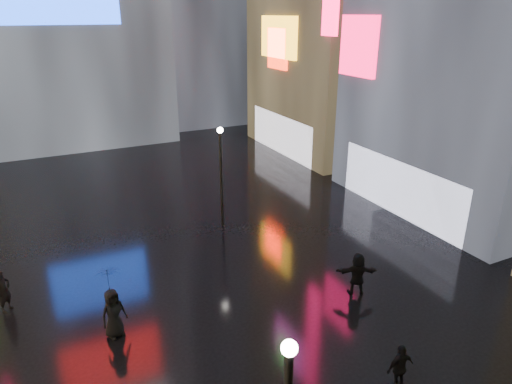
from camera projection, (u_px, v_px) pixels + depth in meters
ground at (186, 232)px, 23.04m from camera, size 140.00×140.00×0.00m
lamp_far at (221, 172)px, 22.71m from camera, size 0.30×0.30×5.20m
pedestrian_3 at (400, 367)px, 13.19m from camera, size 0.92×0.41×1.55m
pedestrian_4 at (113, 313)px, 15.35m from camera, size 1.02×0.83×1.80m
pedestrian_5 at (357, 274)px, 17.70m from camera, size 1.69×1.14×1.75m
pedestrian_6 at (4, 291)px, 16.69m from camera, size 0.70×0.71×1.66m
umbrella_2 at (109, 280)px, 14.87m from camera, size 1.06×1.05×0.82m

